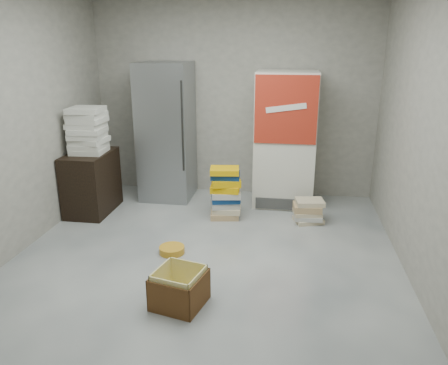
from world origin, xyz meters
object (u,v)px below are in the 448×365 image
phonebook_stack_main (226,193)px  wood_shelf (92,182)px  coke_cooler (285,139)px  steel_fridge (167,132)px  cardboard_box (179,290)px

phonebook_stack_main → wood_shelf: bearing=172.5°
coke_cooler → wood_shelf: coke_cooler is taller
steel_fridge → phonebook_stack_main: (0.94, -0.68, -0.62)m
steel_fridge → phonebook_stack_main: size_ratio=2.86×
coke_cooler → cardboard_box: bearing=-106.9°
phonebook_stack_main → coke_cooler: bearing=34.5°
coke_cooler → phonebook_stack_main: 1.14m
coke_cooler → phonebook_stack_main: coke_cooler is taller
steel_fridge → coke_cooler: (1.65, -0.01, -0.05)m
wood_shelf → steel_fridge: bearing=41.3°
wood_shelf → phonebook_stack_main: size_ratio=1.20×
cardboard_box → wood_shelf: bearing=144.4°
phonebook_stack_main → cardboard_box: size_ratio=1.36×
steel_fridge → wood_shelf: (-0.83, -0.73, -0.55)m
cardboard_box → steel_fridge: bearing=121.2°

